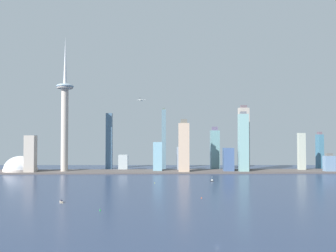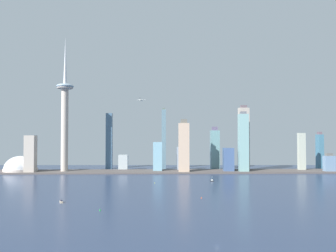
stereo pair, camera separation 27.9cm
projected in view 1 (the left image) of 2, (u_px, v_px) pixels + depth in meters
ground_plane at (217, 246)px, 275.71m from camera, size 6000.00×6000.00×0.00m
waterfront_pier at (180, 171)px, 812.71m from camera, size 997.12×77.19×3.63m
observation_tower at (65, 111)px, 809.43m from camera, size 43.75×43.75×349.38m
stadium_dome at (20, 169)px, 811.11m from camera, size 83.11×83.11×63.80m
skyscraper_0 at (329, 164)px, 804.91m from camera, size 26.75×15.22×48.95m
skyscraper_1 at (302, 152)px, 838.24m from camera, size 17.82×12.52×100.95m
skyscraper_2 at (228, 160)px, 810.39m from camera, size 26.06×21.39×62.66m
skyscraper_3 at (30, 154)px, 788.57m from camera, size 25.41×21.57×94.78m
skyscraper_4 at (184, 147)px, 795.67m from camera, size 26.51×16.68×135.93m
skyscraper_5 at (244, 139)px, 845.67m from camera, size 27.39×17.00×175.69m
skyscraper_6 at (243, 143)px, 805.72m from camera, size 23.81×20.54×155.71m
skyscraper_7 at (123, 163)px, 853.84m from camera, size 24.65×20.00×42.22m
skyscraper_8 at (164, 139)px, 888.84m from camera, size 12.07×16.57×171.70m
skyscraper_9 at (179, 159)px, 850.65m from camera, size 12.51×24.75×63.27m
skyscraper_10 at (158, 157)px, 817.22m from camera, size 23.02×15.31×77.40m
skyscraper_11 at (109, 141)px, 895.94m from camera, size 17.24×18.18×157.26m
skyscraper_12 at (215, 149)px, 874.70m from camera, size 23.91×23.06×118.51m
skyscraper_13 at (320, 151)px, 903.61m from camera, size 13.99×22.32×104.68m
boat_0 at (212, 181)px, 652.26m from camera, size 8.33×3.85×10.64m
boat_2 at (61, 202)px, 448.77m from camera, size 6.97×10.58×4.09m
channel_buoy_0 at (155, 183)px, 626.54m from camera, size 1.32×1.32×1.87m
channel_buoy_1 at (100, 210)px, 401.78m from camera, size 1.67×1.67×2.98m
channel_buoy_2 at (201, 198)px, 480.56m from camera, size 1.92×1.92×1.85m
airplane at (141, 100)px, 856.26m from camera, size 26.18×24.86×7.55m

